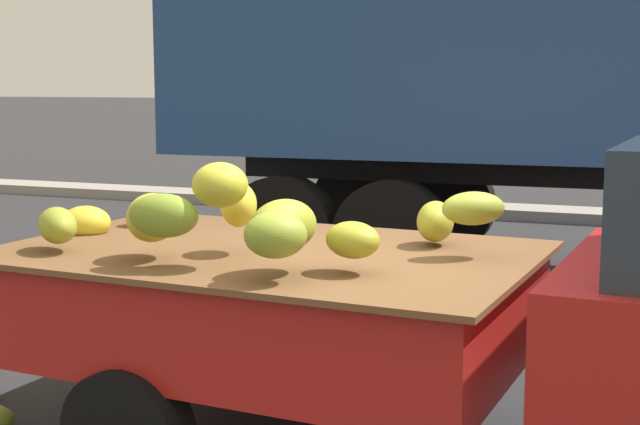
{
  "coord_description": "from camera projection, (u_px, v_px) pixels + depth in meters",
  "views": [
    {
      "loc": [
        1.28,
        -4.07,
        1.93
      ],
      "look_at": [
        -0.43,
        0.28,
        1.27
      ],
      "focal_mm": 50.62,
      "sensor_mm": 36.0,
      "label": 1
    }
  ],
  "objects": [
    {
      "name": "curb_strip",
      "position": [
        573.0,
        215.0,
        12.87
      ],
      "size": [
        80.0,
        0.8,
        0.16
      ],
      "primitive_type": "cube",
      "color": "gray",
      "rests_on": "ground"
    }
  ]
}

